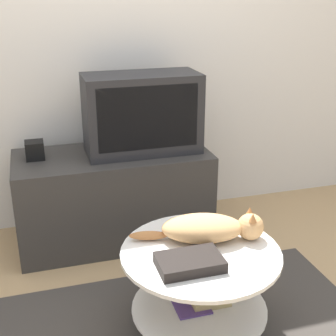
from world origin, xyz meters
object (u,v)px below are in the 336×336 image
cat (209,228)px  dvd_box (190,262)px  speaker (35,150)px  tv (142,113)px

cat → dvd_box: bearing=-115.3°
speaker → dvd_box: (0.56, -1.12, -0.16)m
tv → speaker: (-0.62, 0.05, -0.18)m
tv → dvd_box: 1.13m
dvd_box → cat: 0.24m
speaker → cat: speaker is taller
dvd_box → cat: (0.15, 0.19, 0.03)m
speaker → cat: bearing=-52.9°
tv → dvd_box: bearing=-93.7°
dvd_box → tv: bearing=86.3°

